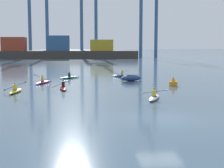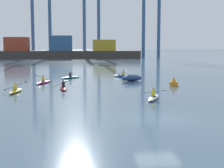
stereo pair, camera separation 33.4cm
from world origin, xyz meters
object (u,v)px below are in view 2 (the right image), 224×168
(kayak_red, at_px, (63,88))
(capsized_dinghy, at_px, (132,78))
(gantry_crane_west, at_px, (41,7))
(channel_buoy, at_px, (174,82))
(container_barge, at_px, (60,51))
(kayak_teal, at_px, (71,77))
(gantry_crane_east_mid, at_px, (152,8))
(kayak_white, at_px, (154,97))
(kayak_yellow, at_px, (16,91))
(gantry_crane_west_mid, at_px, (91,7))
(kayak_blue, at_px, (123,76))
(kayak_magenta, at_px, (43,82))

(kayak_red, bearing_deg, capsized_dinghy, 41.94)
(gantry_crane_west, relative_size, channel_buoy, 38.51)
(container_barge, height_order, kayak_teal, container_barge)
(gantry_crane_east_mid, bearing_deg, container_barge, -170.59)
(gantry_crane_west, height_order, kayak_white, gantry_crane_west)
(container_barge, bearing_deg, channel_buoy, -78.54)
(container_barge, bearing_deg, capsized_dinghy, -80.44)
(channel_buoy, height_order, kayak_red, kayak_red)
(kayak_yellow, bearing_deg, gantry_crane_east_mid, 70.59)
(container_barge, distance_m, kayak_white, 90.85)
(gantry_crane_west_mid, distance_m, capsized_dinghy, 92.29)
(channel_buoy, distance_m, kayak_teal, 14.53)
(gantry_crane_west_mid, xyz_separation_m, kayak_red, (-6.27, -97.45, -18.83))
(channel_buoy, relative_size, kayak_blue, 0.35)
(kayak_red, bearing_deg, kayak_magenta, 114.47)
(kayak_white, bearing_deg, channel_buoy, 64.84)
(kayak_blue, height_order, kayak_white, kayak_blue)
(kayak_yellow, distance_m, kayak_white, 12.72)
(gantry_crane_east_mid, bearing_deg, kayak_red, -107.33)
(kayak_magenta, height_order, kayak_red, kayak_magenta)
(kayak_teal, bearing_deg, kayak_red, -92.27)
(gantry_crane_west_mid, relative_size, kayak_white, 11.32)
(gantry_crane_east_mid, distance_m, capsized_dinghy, 85.45)
(kayak_white, bearing_deg, kayak_red, 136.71)
(container_barge, height_order, kayak_yellow, container_barge)
(gantry_crane_west_mid, xyz_separation_m, kayak_blue, (1.19, -84.99, -18.83))
(container_barge, height_order, kayak_red, container_barge)
(container_barge, distance_m, gantry_crane_west, 21.47)
(kayak_teal, bearing_deg, channel_buoy, -40.12)
(kayak_red, distance_m, kayak_white, 10.21)
(gantry_crane_west, distance_m, kayak_red, 97.84)
(kayak_red, height_order, kayak_blue, kayak_red)
(gantry_crane_west, relative_size, kayak_red, 11.19)
(gantry_crane_west, relative_size, gantry_crane_east_mid, 1.09)
(channel_buoy, bearing_deg, gantry_crane_west, 104.37)
(gantry_crane_east_mid, xyz_separation_m, channel_buoy, (-16.03, -86.59, -17.47))
(kayak_teal, xyz_separation_m, kayak_blue, (7.03, 1.32, 0.00))
(gantry_crane_west, distance_m, gantry_crane_west_mid, 18.82)
(kayak_teal, bearing_deg, kayak_blue, 10.66)
(kayak_red, bearing_deg, channel_buoy, 8.74)
(gantry_crane_east_mid, relative_size, capsized_dinghy, 12.85)
(gantry_crane_west, bearing_deg, kayak_teal, -81.32)
(kayak_red, distance_m, kayak_blue, 14.53)
(channel_buoy, bearing_deg, kayak_magenta, 165.34)
(kayak_magenta, bearing_deg, kayak_teal, 62.84)
(container_barge, distance_m, kayak_blue, 71.64)
(channel_buoy, distance_m, kayak_magenta, 14.50)
(channel_buoy, distance_m, kayak_white, 9.70)
(container_barge, bearing_deg, kayak_yellow, -89.54)
(gantry_crane_west, distance_m, kayak_yellow, 99.26)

